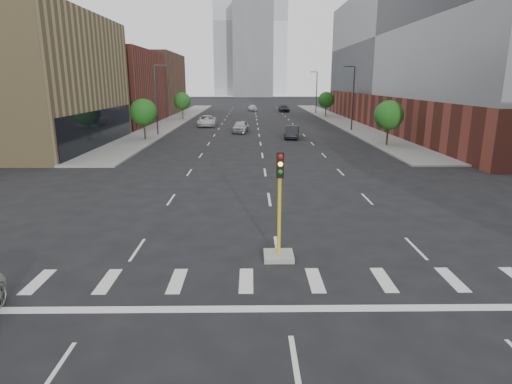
{
  "coord_description": "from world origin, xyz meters",
  "views": [
    {
      "loc": [
        -1.12,
        -7.17,
        6.99
      ],
      "look_at": [
        -0.91,
        10.14,
        2.5
      ],
      "focal_mm": 30.0,
      "sensor_mm": 36.0,
      "label": 1
    }
  ],
  "objects_px": {
    "car_far_left": "(207,121)",
    "median_traffic_signal": "(279,236)",
    "car_near_left": "(241,127)",
    "car_distant": "(253,108)",
    "car_mid_right": "(292,132)",
    "car_deep_right": "(284,108)"
  },
  "relations": [
    {
      "from": "car_far_left",
      "to": "median_traffic_signal",
      "type": "bearing_deg",
      "value": -83.48
    },
    {
      "from": "car_near_left",
      "to": "car_distant",
      "type": "height_order",
      "value": "car_near_left"
    },
    {
      "from": "car_mid_right",
      "to": "car_distant",
      "type": "bearing_deg",
      "value": 103.64
    },
    {
      "from": "median_traffic_signal",
      "to": "car_mid_right",
      "type": "height_order",
      "value": "median_traffic_signal"
    },
    {
      "from": "car_mid_right",
      "to": "car_far_left",
      "type": "relative_size",
      "value": 0.79
    },
    {
      "from": "median_traffic_signal",
      "to": "car_distant",
      "type": "bearing_deg",
      "value": 90.43
    },
    {
      "from": "median_traffic_signal",
      "to": "car_mid_right",
      "type": "distance_m",
      "value": 37.89
    },
    {
      "from": "median_traffic_signal",
      "to": "car_mid_right",
      "type": "xyz_separation_m",
      "value": [
        4.07,
        37.67,
        -0.19
      ]
    },
    {
      "from": "median_traffic_signal",
      "to": "car_near_left",
      "type": "height_order",
      "value": "median_traffic_signal"
    },
    {
      "from": "car_near_left",
      "to": "car_distant",
      "type": "xyz_separation_m",
      "value": [
        1.88,
        45.18,
        -0.06
      ]
    },
    {
      "from": "median_traffic_signal",
      "to": "car_mid_right",
      "type": "relative_size",
      "value": 0.93
    },
    {
      "from": "car_far_left",
      "to": "car_near_left",
      "type": "bearing_deg",
      "value": -60.44
    },
    {
      "from": "car_distant",
      "to": "car_mid_right",
      "type": "bearing_deg",
      "value": -92.31
    },
    {
      "from": "car_near_left",
      "to": "car_distant",
      "type": "bearing_deg",
      "value": 93.6
    },
    {
      "from": "median_traffic_signal",
      "to": "car_distant",
      "type": "xyz_separation_m",
      "value": [
        -0.67,
        89.35,
        -0.19
      ]
    },
    {
      "from": "car_far_left",
      "to": "car_distant",
      "type": "xyz_separation_m",
      "value": [
        7.5,
        36.09,
        -0.06
      ]
    },
    {
      "from": "car_far_left",
      "to": "car_mid_right",
      "type": "bearing_deg",
      "value": -54.06
    },
    {
      "from": "car_near_left",
      "to": "car_deep_right",
      "type": "distance_m",
      "value": 43.2
    },
    {
      "from": "car_deep_right",
      "to": "car_distant",
      "type": "relative_size",
      "value": 1.17
    },
    {
      "from": "car_near_left",
      "to": "car_mid_right",
      "type": "height_order",
      "value": "car_near_left"
    },
    {
      "from": "car_far_left",
      "to": "car_distant",
      "type": "relative_size",
      "value": 1.32
    },
    {
      "from": "median_traffic_signal",
      "to": "car_far_left",
      "type": "relative_size",
      "value": 0.73
    }
  ]
}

